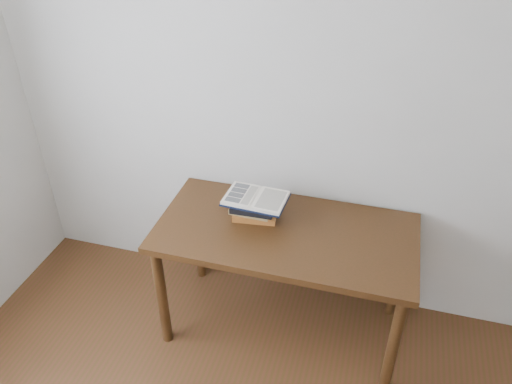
% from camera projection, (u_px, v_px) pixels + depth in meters
% --- Properties ---
extents(room_shell, '(3.54, 3.54, 2.62)m').
position_uv_depth(room_shell, '(119.00, 286.00, 1.05)').
color(room_shell, beige).
rests_on(room_shell, ground).
extents(desk, '(1.37, 0.69, 0.73)m').
position_uv_depth(desk, '(285.00, 245.00, 2.68)').
color(desk, '#442211').
rests_on(desk, ground).
extents(book_stack, '(0.26, 0.19, 0.13)m').
position_uv_depth(book_stack, '(254.00, 207.00, 2.69)').
color(book_stack, '#A66125').
rests_on(book_stack, desk).
extents(open_book, '(0.34, 0.24, 0.03)m').
position_uv_depth(open_book, '(256.00, 198.00, 2.63)').
color(open_book, black).
rests_on(open_book, book_stack).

